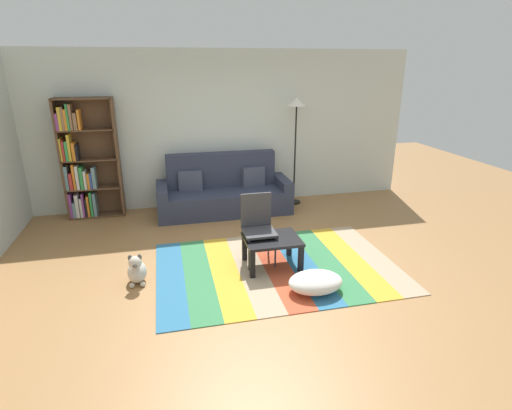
{
  "coord_description": "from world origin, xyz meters",
  "views": [
    {
      "loc": [
        -1.1,
        -4.54,
        2.47
      ],
      "look_at": [
        0.06,
        0.43,
        0.65
      ],
      "focal_mm": 28.07,
      "sensor_mm": 36.0,
      "label": 1
    }
  ],
  "objects_px": {
    "bookshelf": "(84,164)",
    "pouf": "(315,282)",
    "folding_chair": "(258,223)",
    "coffee_table": "(272,243)",
    "standing_lamp": "(296,116)",
    "dog": "(137,270)",
    "tv_remote": "(273,236)",
    "couch": "(224,193)"
  },
  "relations": [
    {
      "from": "couch",
      "to": "bookshelf",
      "type": "height_order",
      "value": "bookshelf"
    },
    {
      "from": "couch",
      "to": "bookshelf",
      "type": "relative_size",
      "value": 1.15
    },
    {
      "from": "couch",
      "to": "folding_chair",
      "type": "xyz_separation_m",
      "value": [
        0.14,
        -1.94,
        0.2
      ]
    },
    {
      "from": "bookshelf",
      "to": "pouf",
      "type": "height_order",
      "value": "bookshelf"
    },
    {
      "from": "bookshelf",
      "to": "coffee_table",
      "type": "relative_size",
      "value": 2.83
    },
    {
      "from": "bookshelf",
      "to": "standing_lamp",
      "type": "xyz_separation_m",
      "value": [
        3.58,
        -0.13,
        0.69
      ]
    },
    {
      "from": "bookshelf",
      "to": "coffee_table",
      "type": "height_order",
      "value": "bookshelf"
    },
    {
      "from": "pouf",
      "to": "folding_chair",
      "type": "distance_m",
      "value": 1.1
    },
    {
      "from": "bookshelf",
      "to": "folding_chair",
      "type": "distance_m",
      "value": 3.29
    },
    {
      "from": "dog",
      "to": "bookshelf",
      "type": "bearing_deg",
      "value": 109.58
    },
    {
      "from": "coffee_table",
      "to": "dog",
      "type": "distance_m",
      "value": 1.67
    },
    {
      "from": "dog",
      "to": "folding_chair",
      "type": "distance_m",
      "value": 1.58
    },
    {
      "from": "pouf",
      "to": "dog",
      "type": "relative_size",
      "value": 1.57
    },
    {
      "from": "bookshelf",
      "to": "dog",
      "type": "height_order",
      "value": "bookshelf"
    },
    {
      "from": "couch",
      "to": "bookshelf",
      "type": "bearing_deg",
      "value": 172.82
    },
    {
      "from": "coffee_table",
      "to": "standing_lamp",
      "type": "xyz_separation_m",
      "value": [
        1.05,
        2.3,
        1.27
      ]
    },
    {
      "from": "standing_lamp",
      "to": "tv_remote",
      "type": "relative_size",
      "value": 12.72
    },
    {
      "from": "pouf",
      "to": "couch",
      "type": "bearing_deg",
      "value": 102.0
    },
    {
      "from": "standing_lamp",
      "to": "tv_remote",
      "type": "xyz_separation_m",
      "value": [
        -1.03,
        -2.27,
        -1.19
      ]
    },
    {
      "from": "couch",
      "to": "coffee_table",
      "type": "relative_size",
      "value": 3.26
    },
    {
      "from": "couch",
      "to": "coffee_table",
      "type": "height_order",
      "value": "couch"
    },
    {
      "from": "pouf",
      "to": "folding_chair",
      "type": "xyz_separation_m",
      "value": [
        -0.46,
        0.91,
        0.41
      ]
    },
    {
      "from": "couch",
      "to": "standing_lamp",
      "type": "relative_size",
      "value": 1.18
    },
    {
      "from": "pouf",
      "to": "standing_lamp",
      "type": "bearing_deg",
      "value": 76.38
    },
    {
      "from": "couch",
      "to": "pouf",
      "type": "bearing_deg",
      "value": -78.0
    },
    {
      "from": "couch",
      "to": "pouf",
      "type": "height_order",
      "value": "couch"
    },
    {
      "from": "folding_chair",
      "to": "standing_lamp",
      "type": "bearing_deg",
      "value": 74.26
    },
    {
      "from": "pouf",
      "to": "tv_remote",
      "type": "xyz_separation_m",
      "value": [
        -0.3,
        0.73,
        0.28
      ]
    },
    {
      "from": "bookshelf",
      "to": "tv_remote",
      "type": "relative_size",
      "value": 13.08
    },
    {
      "from": "folding_chair",
      "to": "coffee_table",
      "type": "bearing_deg",
      "value": -42.68
    },
    {
      "from": "bookshelf",
      "to": "dog",
      "type": "relative_size",
      "value": 4.94
    },
    {
      "from": "coffee_table",
      "to": "standing_lamp",
      "type": "bearing_deg",
      "value": 65.49
    },
    {
      "from": "dog",
      "to": "standing_lamp",
      "type": "relative_size",
      "value": 0.21
    },
    {
      "from": "tv_remote",
      "to": "standing_lamp",
      "type": "bearing_deg",
      "value": 28.56
    },
    {
      "from": "coffee_table",
      "to": "folding_chair",
      "type": "bearing_deg",
      "value": 123.5
    },
    {
      "from": "couch",
      "to": "folding_chair",
      "type": "distance_m",
      "value": 1.95
    },
    {
      "from": "bookshelf",
      "to": "standing_lamp",
      "type": "distance_m",
      "value": 3.65
    },
    {
      "from": "coffee_table",
      "to": "couch",
      "type": "bearing_deg",
      "value": 97.5
    },
    {
      "from": "bookshelf",
      "to": "pouf",
      "type": "bearing_deg",
      "value": -47.62
    },
    {
      "from": "bookshelf",
      "to": "standing_lamp",
      "type": "height_order",
      "value": "bookshelf"
    },
    {
      "from": "coffee_table",
      "to": "pouf",
      "type": "relative_size",
      "value": 1.11
    },
    {
      "from": "pouf",
      "to": "tv_remote",
      "type": "bearing_deg",
      "value": 112.67
    }
  ]
}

